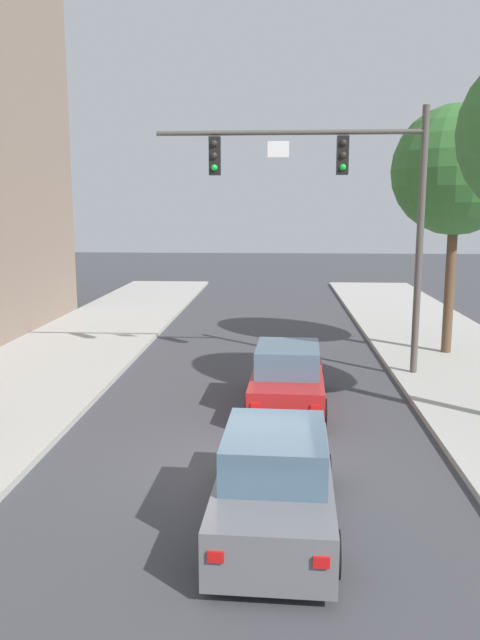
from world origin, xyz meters
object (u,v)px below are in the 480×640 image
traffic_signal_mast (344,190)px  car_lead_red (287,379)px  car_following_grey (275,482)px  street_tree_second (456,171)px

traffic_signal_mast → car_lead_red: bearing=-116.7°
car_lead_red → car_following_grey: bearing=-92.7°
car_lead_red → street_tree_second: size_ratio=0.54×
car_following_grey → street_tree_second: 14.06m
traffic_signal_mast → car_lead_red: (-1.56, -3.09, -4.66)m
traffic_signal_mast → street_tree_second: bearing=35.7°
car_following_grey → street_tree_second: size_ratio=0.54×
street_tree_second → traffic_signal_mast: bearing=-144.3°
traffic_signal_mast → car_following_grey: traffic_signal_mast is taller
traffic_signal_mast → car_following_grey: size_ratio=1.76×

